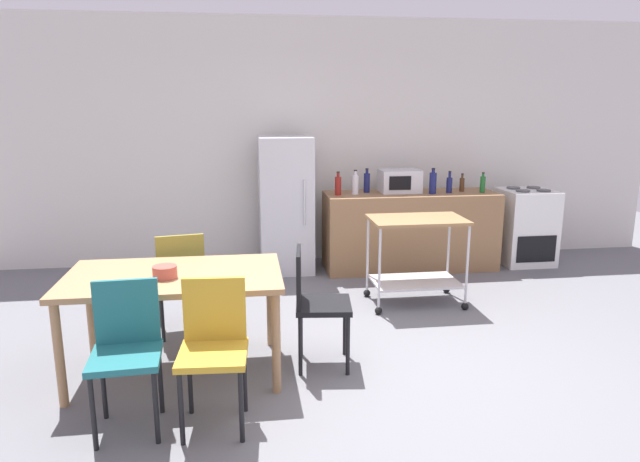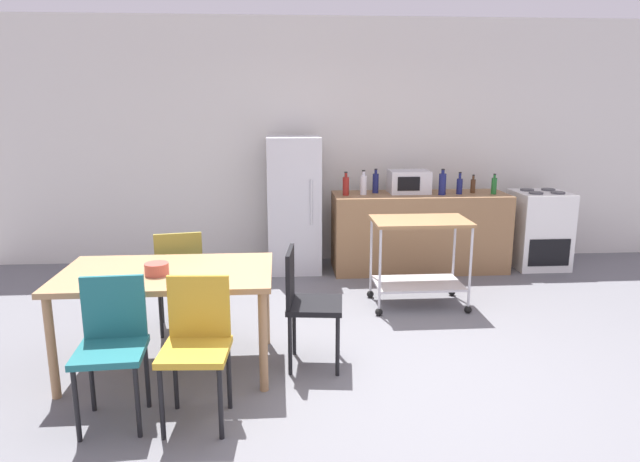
% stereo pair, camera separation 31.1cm
% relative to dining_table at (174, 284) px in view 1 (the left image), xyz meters
% --- Properties ---
extents(ground_plane, '(12.00, 12.00, 0.00)m').
position_rel_dining_table_xyz_m(ground_plane, '(1.53, -0.22, -0.67)').
color(ground_plane, slate).
extents(back_wall, '(8.40, 0.12, 2.90)m').
position_rel_dining_table_xyz_m(back_wall, '(1.53, 2.98, 0.78)').
color(back_wall, silver).
rests_on(back_wall, ground_plane).
extents(kitchen_counter, '(2.00, 0.64, 0.90)m').
position_rel_dining_table_xyz_m(kitchen_counter, '(2.43, 2.38, -0.22)').
color(kitchen_counter, olive).
rests_on(kitchen_counter, ground_plane).
extents(dining_table, '(1.50, 0.90, 0.75)m').
position_rel_dining_table_xyz_m(dining_table, '(0.00, 0.00, 0.00)').
color(dining_table, '#A37A51').
rests_on(dining_table, ground_plane).
extents(chair_black, '(0.44, 0.44, 0.89)m').
position_rel_dining_table_xyz_m(chair_black, '(1.00, -0.02, -0.15)').
color(chair_black, black).
rests_on(chair_black, ground_plane).
extents(chair_olive, '(0.46, 0.46, 0.89)m').
position_rel_dining_table_xyz_m(chair_olive, '(-0.03, 0.70, -0.15)').
color(chair_olive, olive).
rests_on(chair_olive, ground_plane).
extents(chair_teal, '(0.42, 0.42, 0.89)m').
position_rel_dining_table_xyz_m(chair_teal, '(-0.21, -0.67, -0.15)').
color(chair_teal, '#1E666B').
rests_on(chair_teal, ground_plane).
extents(chair_mustard, '(0.42, 0.42, 0.89)m').
position_rel_dining_table_xyz_m(chair_mustard, '(0.30, -0.70, -0.15)').
color(chair_mustard, gold).
rests_on(chair_mustard, ground_plane).
extents(stove_oven, '(0.60, 0.61, 0.92)m').
position_rel_dining_table_xyz_m(stove_oven, '(3.88, 2.40, -0.22)').
color(stove_oven, white).
rests_on(stove_oven, ground_plane).
extents(refrigerator, '(0.60, 0.63, 1.55)m').
position_rel_dining_table_xyz_m(refrigerator, '(0.98, 2.48, 0.10)').
color(refrigerator, silver).
rests_on(refrigerator, ground_plane).
extents(kitchen_cart, '(0.91, 0.57, 0.85)m').
position_rel_dining_table_xyz_m(kitchen_cart, '(2.14, 1.18, -0.10)').
color(kitchen_cart, olive).
rests_on(kitchen_cart, ground_plane).
extents(bottle_soda, '(0.07, 0.07, 0.27)m').
position_rel_dining_table_xyz_m(bottle_soda, '(1.56, 2.33, 0.34)').
color(bottle_soda, maroon).
rests_on(bottle_soda, kitchen_counter).
extents(bottle_soy_sauce, '(0.08, 0.08, 0.28)m').
position_rel_dining_table_xyz_m(bottle_soy_sauce, '(1.77, 2.36, 0.35)').
color(bottle_soy_sauce, silver).
rests_on(bottle_soy_sauce, kitchen_counter).
extents(bottle_olive_oil, '(0.07, 0.07, 0.28)m').
position_rel_dining_table_xyz_m(bottle_olive_oil, '(1.93, 2.48, 0.35)').
color(bottle_olive_oil, navy).
rests_on(bottle_olive_oil, kitchen_counter).
extents(microwave, '(0.46, 0.35, 0.26)m').
position_rel_dining_table_xyz_m(microwave, '(2.31, 2.45, 0.36)').
color(microwave, silver).
rests_on(microwave, kitchen_counter).
extents(bottle_hot_sauce, '(0.08, 0.08, 0.29)m').
position_rel_dining_table_xyz_m(bottle_hot_sauce, '(2.66, 2.28, 0.36)').
color(bottle_hot_sauce, navy).
rests_on(bottle_hot_sauce, kitchen_counter).
extents(bottle_sesame_oil, '(0.07, 0.07, 0.25)m').
position_rel_dining_table_xyz_m(bottle_sesame_oil, '(2.87, 2.32, 0.33)').
color(bottle_sesame_oil, navy).
rests_on(bottle_sesame_oil, kitchen_counter).
extents(bottle_sparkling_water, '(0.06, 0.06, 0.21)m').
position_rel_dining_table_xyz_m(bottle_sparkling_water, '(3.05, 2.40, 0.32)').
color(bottle_sparkling_water, '#4C2D19').
rests_on(bottle_sparkling_water, kitchen_counter).
extents(bottle_vinegar, '(0.06, 0.06, 0.23)m').
position_rel_dining_table_xyz_m(bottle_vinegar, '(3.26, 2.29, 0.33)').
color(bottle_vinegar, '#1E6628').
rests_on(bottle_vinegar, kitchen_counter).
extents(fruit_bowl, '(0.17, 0.17, 0.09)m').
position_rel_dining_table_xyz_m(fruit_bowl, '(-0.05, -0.10, 0.12)').
color(fruit_bowl, '#B24C3F').
rests_on(fruit_bowl, dining_table).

